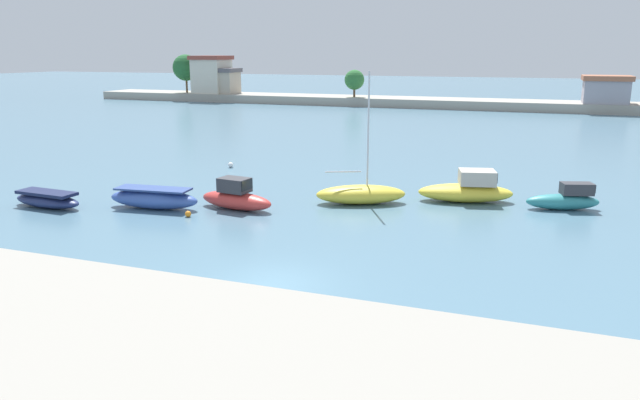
# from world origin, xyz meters

# --- Properties ---
(ground_plane) EXTENTS (400.00, 400.00, 0.00)m
(ground_plane) POSITION_xyz_m (0.00, 0.00, 0.00)
(ground_plane) COLOR slate
(seawall_embankment) EXTENTS (98.45, 7.66, 1.97)m
(seawall_embankment) POSITION_xyz_m (0.00, -8.42, 0.98)
(seawall_embankment) COLOR gray
(seawall_embankment) RESTS_ON ground
(moored_boat_0) EXTENTS (4.56, 1.69, 0.92)m
(moored_boat_0) POSITION_xyz_m (-16.72, 6.21, 0.44)
(moored_boat_0) COLOR navy
(moored_boat_0) RESTS_ON ground
(moored_boat_1) EXTENTS (5.42, 2.10, 1.17)m
(moored_boat_1) POSITION_xyz_m (-10.92, 8.07, 0.57)
(moored_boat_1) COLOR #3856A8
(moored_boat_1) RESTS_ON ground
(moored_boat_2) EXTENTS (4.69, 2.04, 1.76)m
(moored_boat_2) POSITION_xyz_m (-6.52, 9.53, 0.66)
(moored_boat_2) COLOR #C63833
(moored_boat_2) RESTS_ON ground
(moored_boat_3) EXTENTS (5.50, 3.78, 7.53)m
(moored_boat_3) POSITION_xyz_m (-0.34, 13.12, 0.56)
(moored_boat_3) COLOR yellow
(moored_boat_3) RESTS_ON ground
(moored_boat_4) EXTENTS (5.77, 3.24, 1.88)m
(moored_boat_4) POSITION_xyz_m (5.40, 15.69, 0.70)
(moored_boat_4) COLOR yellow
(moored_boat_4) RESTS_ON ground
(moored_boat_5) EXTENTS (4.17, 2.31, 1.52)m
(moored_boat_5) POSITION_xyz_m (10.73, 15.71, 0.58)
(moored_boat_5) COLOR teal
(moored_boat_5) RESTS_ON ground
(mooring_buoy_0) EXTENTS (0.41, 0.41, 0.41)m
(mooring_buoy_0) POSITION_xyz_m (-12.72, 20.35, 0.20)
(mooring_buoy_0) COLOR white
(mooring_buoy_0) RESTS_ON ground
(mooring_buoy_1) EXTENTS (0.33, 0.33, 0.33)m
(mooring_buoy_1) POSITION_xyz_m (-8.16, 7.17, 0.16)
(mooring_buoy_1) COLOR orange
(mooring_buoy_1) RESTS_ON ground
(distant_shoreline) EXTENTS (135.91, 7.85, 8.19)m
(distant_shoreline) POSITION_xyz_m (-0.23, 76.88, 2.24)
(distant_shoreline) COLOR #9E998C
(distant_shoreline) RESTS_ON ground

